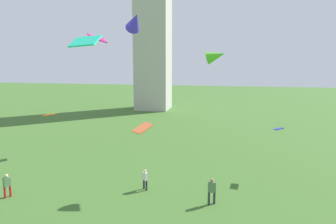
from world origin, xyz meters
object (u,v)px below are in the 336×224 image
Objects in this scene: kite_flying_2 at (135,21)px; kite_flying_5 at (49,115)px; person_2 at (212,190)px; kite_flying_3 at (97,38)px; person_1 at (7,184)px; kite_flying_1 at (85,41)px; person_0 at (145,178)px; kite_flying_7 at (216,56)px; kite_flying_6 at (143,128)px; kite_flying_4 at (279,129)px.

kite_flying_2 is 13.26m from kite_flying_5.
kite_flying_5 reaches higher than person_2.
person_2 is 14.06m from kite_flying_3.
kite_flying_5 is at bearing 173.89° from kite_flying_2.
kite_flying_1 is at bearing -72.63° from person_1.
kite_flying_2 is at bearing -28.71° from person_0.
person_1 is 18.26m from kite_flying_7.
kite_flying_1 is 1.21× the size of kite_flying_6.
kite_flying_5 is (-8.14, -4.11, -9.63)m from kite_flying_2.
person_0 is 14.52m from kite_flying_5.
person_0 is at bearing 130.29° from kite_flying_7.
person_0 is 11.17m from kite_flying_1.
kite_flying_5 is 18.45m from kite_flying_7.
kite_flying_3 is 12.43m from kite_flying_5.
kite_flying_4 reaches higher than person_2.
kite_flying_3 is at bearing 24.35° from person_0.
kite_flying_1 reaches higher than kite_flying_5.
person_2 is 1.07× the size of kite_flying_7.
person_2 reaches higher than person_0.
kite_flying_7 is at bearing -125.28° from kite_flying_1.
person_0 is at bearing -44.46° from person_2.
person_0 is 0.97× the size of kite_flying_3.
person_0 is 11.82m from kite_flying_4.
kite_flying_3 is (-9.11, 2.72, 10.37)m from person_2.
kite_flying_2 is 1.89× the size of kite_flying_3.
kite_flying_2 is 2.02× the size of kite_flying_5.
kite_flying_1 is 16.22m from kite_flying_2.
person_0 is 5.27m from kite_flying_6.
person_0 is at bearing -133.00° from kite_flying_6.
kite_flying_3 is 8.52m from kite_flying_6.
kite_flying_4 is at bearing -59.00° from kite_flying_5.
person_1 is 0.95× the size of person_2.
kite_flying_3 is at bearing -122.51° from kite_flying_2.
kite_flying_2 is 2.93× the size of kite_flying_4.
kite_flying_1 is at bearing 105.57° from person_0.
person_1 is 1.01× the size of kite_flying_7.
kite_flying_4 is at bearing -156.05° from person_2.
person_0 is at bearing -84.01° from kite_flying_5.
kite_flying_1 is at bearing -116.27° from kite_flying_2.
person_2 is 10.40m from kite_flying_7.
person_2 is 1.74× the size of kite_flying_4.
person_1 is at bearing -142.95° from kite_flying_2.
kite_flying_1 is 6.11m from kite_flying_3.
kite_flying_2 reaches higher than kite_flying_7.
kite_flying_7 reaches higher than kite_flying_5.
person_2 is 1.26× the size of kite_flying_6.
person_0 is 11.31m from kite_flying_3.
person_1 is at bearing -52.80° from kite_flying_6.
kite_flying_3 reaches higher than kite_flying_6.
kite_flying_4 is (19.54, 8.28, 3.11)m from person_1.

